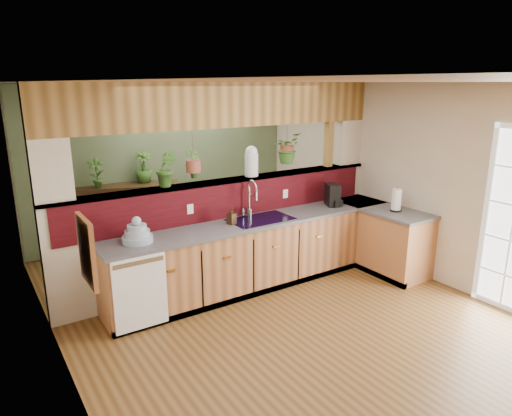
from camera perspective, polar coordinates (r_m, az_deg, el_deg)
ground at (r=5.33m, az=4.25°, el=-13.72°), size 4.60×7.00×0.01m
ceiling at (r=4.66m, az=4.90°, el=15.47°), size 4.60×7.00×0.01m
wall_back at (r=7.83m, az=-11.34°, el=5.61°), size 4.60×0.02×2.60m
wall_left at (r=3.94m, az=-23.13°, el=-5.02°), size 0.02×7.00×2.60m
wall_right at (r=6.47m, az=20.93°, el=2.87°), size 0.02×7.00×2.60m
pass_through_partition at (r=5.96m, az=-3.17°, el=1.80°), size 4.60×0.21×2.60m
pass_through_ledge at (r=5.91m, az=-3.45°, el=3.46°), size 4.60×0.21×0.04m
header_beam at (r=5.79m, az=-3.61°, el=12.74°), size 4.60×0.15×0.55m
sage_backwall at (r=7.82m, az=-11.29°, el=5.59°), size 4.55×0.02×2.55m
countertop at (r=6.24m, az=5.61°, el=-4.76°), size 4.14×1.52×0.90m
dishwasher at (r=5.03m, az=-14.24°, el=-10.22°), size 0.58×0.03×0.82m
navy_sink at (r=5.87m, az=0.58°, el=-2.15°), size 0.82×0.50×0.18m
framed_print at (r=3.11m, az=-20.35°, el=-5.10°), size 0.04×0.35×0.45m
faucet at (r=5.87m, az=-0.65°, el=1.37°), size 0.22×0.22×0.50m
dish_stack at (r=5.16m, az=-14.61°, el=-3.19°), size 0.34×0.34×0.29m
soap_dispenser at (r=5.63m, az=-3.07°, el=-1.02°), size 0.11×0.12×0.20m
coffee_maker at (r=6.55m, az=9.59°, el=1.51°), size 0.17×0.28×0.31m
paper_towel at (r=6.47m, az=17.15°, el=0.92°), size 0.15×0.15×0.33m
glass_jar at (r=6.05m, az=-0.58°, el=5.89°), size 0.18×0.18×0.40m
ledge_plant_left at (r=5.50m, az=-11.14°, el=4.88°), size 0.30×0.28×0.45m
hanging_plant_a at (r=5.62m, az=-7.90°, el=6.78°), size 0.23×0.19×0.52m
hanging_plant_b at (r=6.34m, az=3.90°, el=9.10°), size 0.48×0.45×0.54m
shelving_console at (r=7.52m, az=-15.89°, el=-1.34°), size 1.73×0.95×1.11m
shelf_plant_a at (r=7.24m, az=-19.33°, el=4.16°), size 0.28×0.23×0.46m
shelf_plant_b at (r=7.44m, az=-13.89°, el=4.96°), size 0.34×0.34×0.49m
floor_plant at (r=7.15m, az=-4.07°, el=-2.82°), size 0.68×0.60×0.72m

